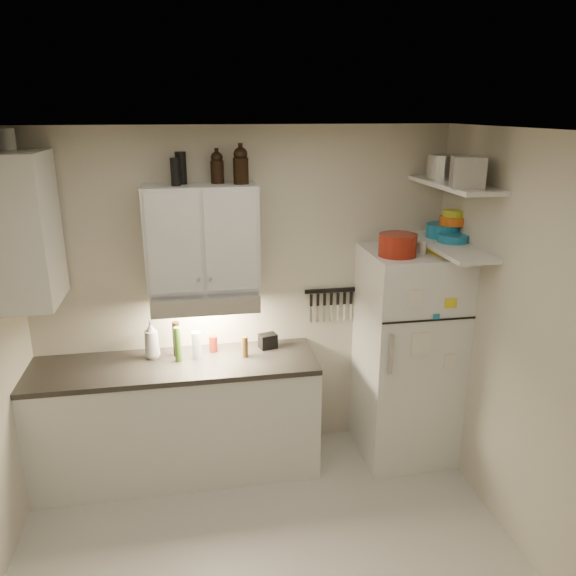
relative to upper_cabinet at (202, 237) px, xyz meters
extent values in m
cube|color=silver|center=(0.30, -1.33, 0.78)|extent=(3.20, 3.00, 0.02)
cube|color=beige|center=(0.30, 0.18, -0.53)|extent=(3.20, 0.02, 2.60)
cube|color=beige|center=(1.91, -1.33, -0.53)|extent=(0.02, 3.00, 2.60)
cube|color=silver|center=(-0.25, -0.14, -1.39)|extent=(2.10, 0.60, 0.88)
cube|color=#2C2A26|center=(-0.25, -0.14, -0.93)|extent=(2.10, 0.62, 0.04)
cube|color=silver|center=(0.00, 0.00, 0.00)|extent=(0.80, 0.33, 0.75)
cube|color=silver|center=(-1.14, -0.14, 0.12)|extent=(0.33, 0.55, 1.00)
cube|color=silver|center=(0.00, -0.06, -0.44)|extent=(0.76, 0.46, 0.12)
cube|color=white|center=(1.55, -0.18, -0.98)|extent=(0.70, 0.68, 1.70)
cube|color=silver|center=(1.75, -0.31, 0.38)|extent=(0.30, 0.95, 0.03)
cube|color=silver|center=(1.75, -0.31, -0.07)|extent=(0.30, 0.95, 0.03)
cube|color=black|center=(1.00, 0.15, -0.51)|extent=(0.42, 0.02, 0.03)
cylinder|color=maroon|center=(1.37, -0.28, -0.05)|extent=(0.36, 0.36, 0.16)
cube|color=yellow|center=(1.73, -0.28, -0.09)|extent=(0.22, 0.25, 0.07)
cylinder|color=silver|center=(1.58, -0.25, -0.08)|extent=(0.06, 0.06, 0.09)
cylinder|color=silver|center=(1.76, -0.08, 0.48)|extent=(0.31, 0.31, 0.17)
cube|color=#AAAAAD|center=(1.76, -0.43, 0.48)|extent=(0.22, 0.21, 0.18)
cube|color=#AAAAAD|center=(1.70, -0.58, 0.49)|extent=(0.25, 0.25, 0.20)
cylinder|color=teal|center=(1.81, -0.08, 0.00)|extent=(0.25, 0.25, 0.10)
cylinder|color=#DF5D15|center=(1.86, -0.12, 0.08)|extent=(0.20, 0.20, 0.06)
cylinder|color=gold|center=(1.86, -0.12, 0.14)|extent=(0.16, 0.16, 0.05)
cylinder|color=teal|center=(1.81, -0.25, -0.02)|extent=(0.29, 0.29, 0.06)
cylinder|color=black|center=(-0.12, 0.06, 0.49)|extent=(0.09, 0.09, 0.22)
cylinder|color=black|center=(-0.16, -0.03, 0.47)|extent=(0.08, 0.08, 0.19)
cylinder|color=silver|center=(-1.20, -0.02, 0.69)|extent=(0.12, 0.12, 0.14)
imported|color=silver|center=(-0.41, -0.01, -0.74)|extent=(0.16, 0.16, 0.33)
cylinder|color=brown|center=(0.28, -0.11, -0.82)|extent=(0.06, 0.06, 0.16)
cylinder|color=#3C681A|center=(-0.21, -0.11, -0.77)|extent=(0.06, 0.06, 0.27)
cylinder|color=black|center=(-0.23, 0.00, -0.77)|extent=(0.07, 0.07, 0.27)
cylinder|color=silver|center=(-0.08, -0.07, -0.80)|extent=(0.08, 0.08, 0.21)
cylinder|color=maroon|center=(0.05, 0.02, -0.84)|extent=(0.08, 0.08, 0.13)
cube|color=black|center=(0.47, 0.02, -0.85)|extent=(0.15, 0.12, 0.11)
camera|label=1|loc=(-0.08, -3.99, 0.88)|focal=35.00mm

